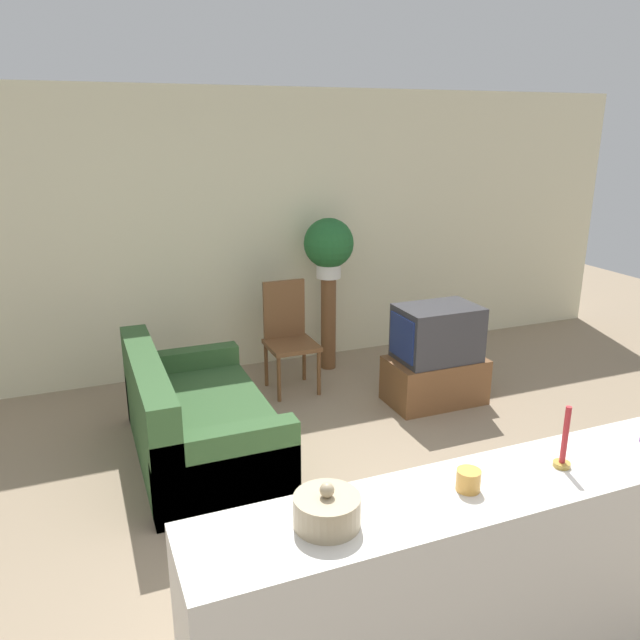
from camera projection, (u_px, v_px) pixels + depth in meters
ground_plane at (393, 583)px, 3.35m from camera, size 14.00×14.00×0.00m
wall_back at (228, 235)px, 5.99m from camera, size 9.00×0.06×2.70m
couch at (195, 422)px, 4.56m from camera, size 0.93×1.67×0.81m
tv_stand at (435, 380)px, 5.50m from camera, size 0.84×0.50×0.41m
television at (437, 333)px, 5.37m from camera, size 0.70×0.47×0.48m
wooden_chair at (288, 332)px, 5.72m from camera, size 0.44×0.44×1.00m
plant_stand at (328, 323)px, 6.21m from camera, size 0.15×0.15×0.94m
potted_plant at (329, 245)px, 5.97m from camera, size 0.48×0.48×0.58m
foreground_counter at (477, 591)px, 2.59m from camera, size 2.41×0.44×1.01m
decorative_bowl at (327, 510)px, 2.18m from camera, size 0.24×0.24×0.17m
candle_jar at (468, 480)px, 2.39m from camera, size 0.09×0.09×0.08m
candlestick at (564, 447)px, 2.54m from camera, size 0.07×0.07×0.27m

